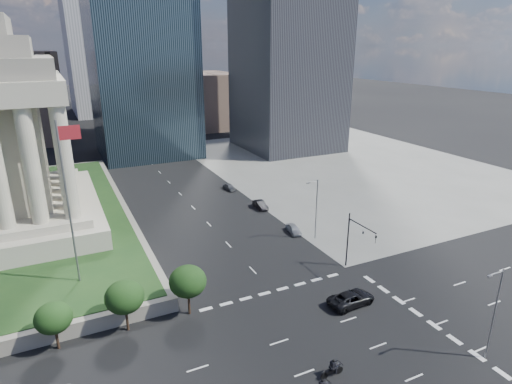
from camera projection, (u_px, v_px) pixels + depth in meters
ground at (139, 150)px, 127.68m from camera, size 500.00×500.00×0.00m
sidewalk_ne at (346, 164)px, 112.43m from camera, size 68.00×90.00×0.03m
flagpole at (68, 195)px, 49.69m from camera, size 2.52×0.24×20.00m
midrise_glass at (140, 44)px, 114.51m from camera, size 26.00×26.00×60.00m
building_filler_ne at (206, 100)px, 163.13m from camera, size 20.00×30.00×20.00m
building_filler_nw at (21, 97)px, 136.42m from camera, size 24.00×30.00×28.00m
traffic_signal_ne at (357, 237)px, 57.52m from camera, size 0.30×5.74×8.00m
street_lamp_south at (494, 309)px, 40.94m from camera, size 2.13×0.22×10.00m
street_lamp_north at (316, 206)px, 67.37m from camera, size 2.13×0.22×10.00m
pickup_truck at (351, 299)px, 51.33m from camera, size 6.11×3.09×1.66m
parked_sedan_near at (294, 229)px, 71.14m from camera, size 2.22×4.25×1.38m
parked_sedan_mid at (260, 205)px, 81.84m from camera, size 1.66×4.48×1.46m
parked_sedan_far at (229, 187)px, 92.40m from camera, size 4.07×1.99×1.33m
motorcycle_lead at (332, 368)px, 40.09m from camera, size 2.52×0.72×1.87m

